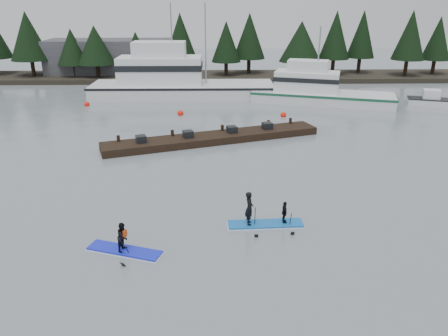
{
  "coord_description": "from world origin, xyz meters",
  "views": [
    {
      "loc": [
        -0.54,
        -17.38,
        10.24
      ],
      "look_at": [
        0.0,
        6.0,
        1.1
      ],
      "focal_mm": 35.0,
      "sensor_mm": 36.0,
      "label": 1
    }
  ],
  "objects_px": {
    "fishing_boat_medium": "(318,97)",
    "floating_dock": "(214,138)",
    "paddleboard_duo": "(263,215)",
    "fishing_boat_large": "(177,89)",
    "paddleboard_solo": "(124,243)"
  },
  "relations": [
    {
      "from": "fishing_boat_large",
      "to": "fishing_boat_medium",
      "type": "xyz_separation_m",
      "value": [
        14.96,
        -3.34,
        -0.24
      ]
    },
    {
      "from": "floating_dock",
      "to": "paddleboard_duo",
      "type": "height_order",
      "value": "paddleboard_duo"
    },
    {
      "from": "fishing_boat_large",
      "to": "floating_dock",
      "type": "height_order",
      "value": "fishing_boat_large"
    },
    {
      "from": "fishing_boat_large",
      "to": "fishing_boat_medium",
      "type": "relative_size",
      "value": 1.33
    },
    {
      "from": "paddleboard_solo",
      "to": "paddleboard_duo",
      "type": "xyz_separation_m",
      "value": [
        6.2,
        2.21,
        0.09
      ]
    },
    {
      "from": "floating_dock",
      "to": "fishing_boat_medium",
      "type": "bearing_deg",
      "value": 30.99
    },
    {
      "from": "paddleboard_duo",
      "to": "paddleboard_solo",
      "type": "bearing_deg",
      "value": -162.94
    },
    {
      "from": "fishing_boat_medium",
      "to": "floating_dock",
      "type": "xyz_separation_m",
      "value": [
        -10.96,
        -13.08,
        -0.33
      ]
    },
    {
      "from": "paddleboard_solo",
      "to": "paddleboard_duo",
      "type": "relative_size",
      "value": 0.93
    },
    {
      "from": "fishing_boat_medium",
      "to": "floating_dock",
      "type": "relative_size",
      "value": 0.89
    },
    {
      "from": "fishing_boat_medium",
      "to": "floating_dock",
      "type": "bearing_deg",
      "value": -112.67
    },
    {
      "from": "fishing_boat_large",
      "to": "paddleboard_solo",
      "type": "relative_size",
      "value": 5.89
    },
    {
      "from": "fishing_boat_large",
      "to": "fishing_boat_medium",
      "type": "distance_m",
      "value": 15.33
    },
    {
      "from": "fishing_boat_large",
      "to": "paddleboard_solo",
      "type": "bearing_deg",
      "value": -89.32
    },
    {
      "from": "floating_dock",
      "to": "paddleboard_duo",
      "type": "bearing_deg",
      "value": -99.04
    }
  ]
}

